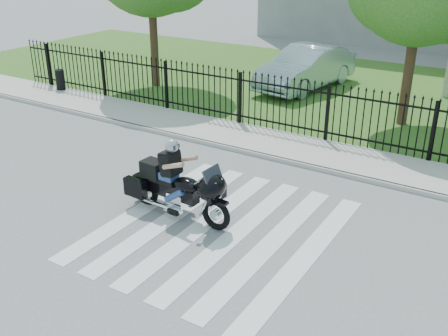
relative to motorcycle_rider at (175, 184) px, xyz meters
The scene contains 9 objects.
ground 1.41m from the motorcycle_rider, ahead, with size 120.00×120.00×0.00m, color slate.
crosswalk 1.40m from the motorcycle_rider, ahead, with size 5.00×5.50×0.01m, color silver, non-canonical shape.
sidewalk 5.12m from the motorcycle_rider, 76.49° to the left, with size 40.00×2.00×0.12m, color #ADAAA3.
curb 4.17m from the motorcycle_rider, 73.23° to the left, with size 40.00×0.12×0.12m, color #ADAAA3.
grass_strip 12.02m from the motorcycle_rider, 84.32° to the left, with size 40.00×12.00×0.02m, color #2F5B1F.
iron_fence 6.05m from the motorcycle_rider, 78.70° to the left, with size 26.00×0.04×1.80m.
motorcycle_rider is the anchor object (origin of this frame).
parked_car 11.47m from the motorcycle_rider, 99.31° to the left, with size 1.79×5.12×1.69m, color #95ADBC.
litter_bin 11.40m from the motorcycle_rider, 150.36° to the left, with size 0.35×0.35×0.79m, color black.
Camera 1 is at (5.21, -8.20, 5.79)m, focal length 42.00 mm.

